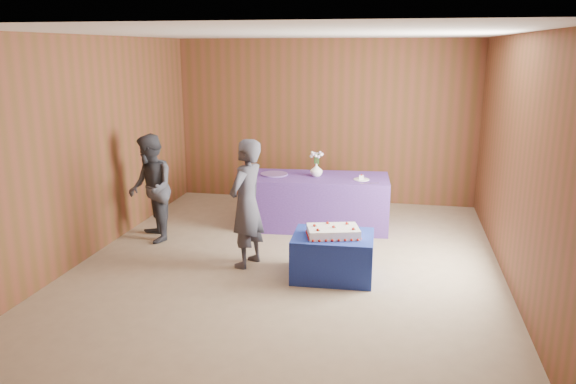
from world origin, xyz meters
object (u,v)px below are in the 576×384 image
(sheet_cake, at_px, (333,232))
(vase, at_px, (316,170))
(guest_right, at_px, (151,188))
(cake_table, at_px, (333,256))
(serving_table, at_px, (318,202))
(guest_left, at_px, (247,204))

(sheet_cake, bearing_deg, vase, 88.99)
(sheet_cake, xyz_separation_m, guest_right, (-2.55, 0.80, 0.17))
(guest_right, bearing_deg, sheet_cake, 37.88)
(cake_table, distance_m, serving_table, 1.87)
(guest_left, bearing_deg, cake_table, 98.06)
(guest_left, bearing_deg, guest_right, -95.97)
(serving_table, bearing_deg, cake_table, -80.89)
(cake_table, height_order, vase, vase)
(guest_right, bearing_deg, vase, 82.42)
(guest_right, bearing_deg, serving_table, 81.86)
(serving_table, distance_m, sheet_cake, 1.91)
(cake_table, bearing_deg, vase, 102.48)
(serving_table, bearing_deg, guest_right, -158.04)
(guest_left, relative_size, guest_right, 1.06)
(serving_table, xyz_separation_m, vase, (-0.03, 0.01, 0.47))
(serving_table, height_order, guest_left, guest_left)
(cake_table, height_order, serving_table, serving_table)
(vase, height_order, guest_left, guest_left)
(guest_right, bearing_deg, cake_table, 38.58)
(cake_table, relative_size, sheet_cake, 1.34)
(serving_table, relative_size, sheet_cake, 2.98)
(serving_table, height_order, vase, vase)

